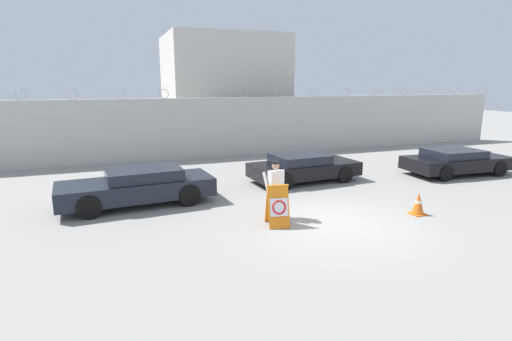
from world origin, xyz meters
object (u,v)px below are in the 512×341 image
Objects in this scene: security_guard at (275,187)px; traffic_cone_near at (418,204)px; parked_car_front_coupe at (138,186)px; parked_car_rear_sedan at (303,167)px; parked_car_far_side at (456,161)px; barricade_sign at (278,206)px.

security_guard reaches higher than traffic_cone_near.
security_guard is 0.34× the size of parked_car_front_coupe.
security_guard is 4.51m from parked_car_front_coupe.
parked_car_front_coupe is 1.11× the size of parked_car_rear_sedan.
parked_car_front_coupe reaches higher than parked_car_far_side.
traffic_cone_near is 6.55m from parked_car_far_side.
parked_car_rear_sedan is 0.97× the size of parked_car_far_side.
security_guard is at bearing -131.39° from parked_car_rear_sedan.
security_guard is 0.38× the size of parked_car_rear_sedan.
security_guard reaches higher than parked_car_front_coupe.
parked_car_rear_sedan is (-1.38, 4.84, 0.24)m from traffic_cone_near.
parked_car_rear_sedan reaches higher than traffic_cone_near.
barricade_sign is 0.25× the size of parked_car_far_side.
traffic_cone_near is 0.15× the size of parked_car_rear_sedan.
parked_car_front_coupe is at bearing -178.15° from parked_car_far_side.
parked_car_rear_sedan is (2.92, 4.28, 0.00)m from barricade_sign.
traffic_cone_near is 8.66m from parked_car_front_coupe.
parked_car_rear_sedan is (6.36, 0.97, -0.04)m from parked_car_front_coupe.
traffic_cone_near is 0.14× the size of parked_car_front_coupe.
parked_car_front_coupe reaches higher than barricade_sign.
security_guard is 0.37× the size of parked_car_far_side.
parked_car_front_coupe is 1.08× the size of parked_car_far_side.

